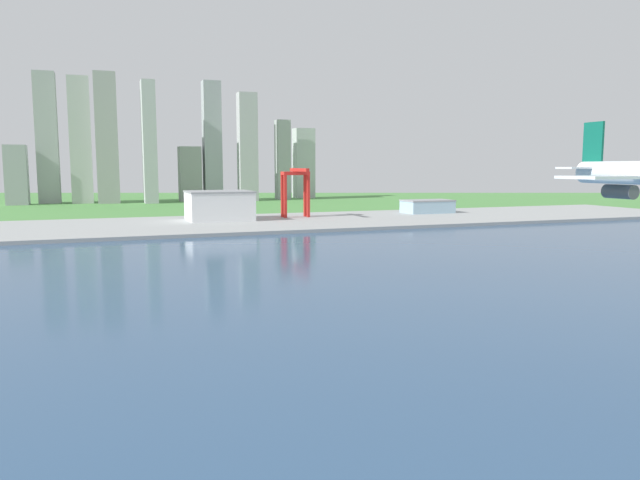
{
  "coord_description": "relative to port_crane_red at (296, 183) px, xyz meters",
  "views": [
    {
      "loc": [
        -81.39,
        47.54,
        44.2
      ],
      "look_at": [
        -12.92,
        230.92,
        20.07
      ],
      "focal_mm": 33.71,
      "sensor_mm": 36.0,
      "label": 1
    }
  ],
  "objects": [
    {
      "name": "ground_plane",
      "position": [
        -71.71,
        -213.47,
        -30.95
      ],
      "size": [
        2400.0,
        2400.0,
        0.0
      ],
      "primitive_type": "plane",
      "color": "#4C8942"
    },
    {
      "name": "industrial_pier",
      "position": [
        -71.71,
        -23.47,
        -29.7
      ],
      "size": [
        840.0,
        140.0,
        2.5
      ],
      "primitive_type": "cube",
      "color": "#979B9A",
      "rests_on": "ground"
    },
    {
      "name": "port_crane_red",
      "position": [
        0.0,
        0.0,
        0.0
      ],
      "size": [
        22.09,
        41.37,
        40.0
      ],
      "color": "red",
      "rests_on": "industrial_pier"
    },
    {
      "name": "distant_skyline",
      "position": [
        -83.3,
        306.58,
        34.65
      ],
      "size": [
        382.99,
        71.96,
        153.97
      ],
      "color": "#989DA1",
      "rests_on": "ground"
    },
    {
      "name": "warehouse_main",
      "position": [
        -63.67,
        -2.85,
        -17.1
      ],
      "size": [
        49.22,
        41.47,
        22.66
      ],
      "color": "white",
      "rests_on": "industrial_pier"
    },
    {
      "name": "water_bay",
      "position": [
        -71.71,
        -273.47,
        -30.87
      ],
      "size": [
        840.0,
        360.0,
        0.15
      ],
      "primitive_type": "cube",
      "color": "#2D4C70",
      "rests_on": "ground"
    },
    {
      "name": "warehouse_annex",
      "position": [
        125.47,
        4.23,
        -22.57
      ],
      "size": [
        43.81,
        25.68,
        11.72
      ],
      "color": "#99BCD1",
      "rests_on": "industrial_pier"
    }
  ]
}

